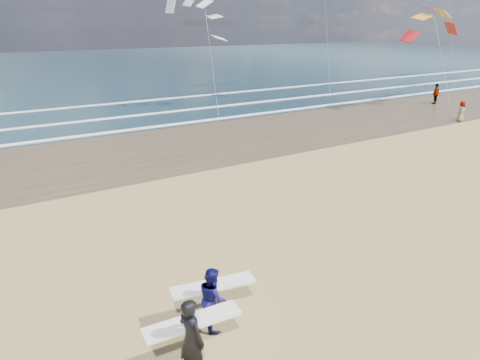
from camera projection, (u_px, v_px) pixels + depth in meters
wet_sand_strip at (332, 120)px, 34.01m from camera, size 220.00×12.00×0.01m
ocean at (126, 65)px, 77.32m from camera, size 220.00×100.00×0.02m
foam_breakers at (261, 100)px, 42.09m from camera, size 220.00×11.70×0.05m
surfer_near at (192, 337)px, 9.06m from camera, size 2.23×1.08×1.96m
surfer_far at (213, 297)px, 10.65m from camera, size 2.26×1.26×1.67m
beachgoer_0 at (461, 111)px, 33.15m from camera, size 0.91×0.89×1.58m
beachgoer_1 at (436, 94)px, 40.24m from camera, size 1.16×0.59×1.90m
kite_0 at (439, 44)px, 35.86m from camera, size 6.53×4.82×9.58m
kite_1 at (209, 42)px, 36.33m from camera, size 6.20×4.78×9.99m
kite_2 at (451, 18)px, 48.39m from camera, size 5.29×4.68×14.50m
kite_5 at (326, 10)px, 47.00m from camera, size 4.89×4.64×16.57m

